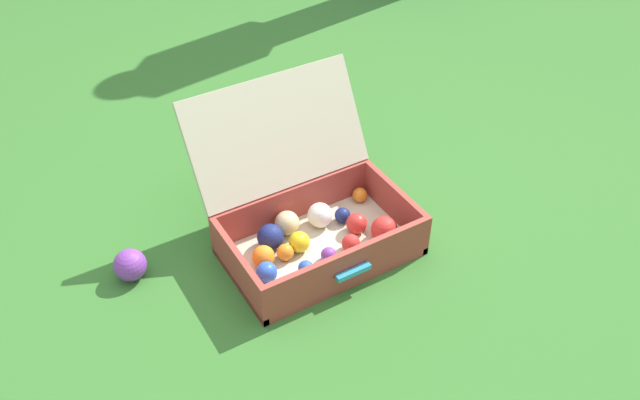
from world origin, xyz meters
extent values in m
plane|color=#336B28|center=(0.00, 0.00, 0.00)|extent=(16.00, 16.00, 0.00)
cube|color=beige|center=(-0.07, -0.01, 0.01)|extent=(0.56, 0.34, 0.03)
cube|color=#9E3D33|center=(-0.35, -0.01, 0.07)|extent=(0.02, 0.34, 0.15)
cube|color=#9E3D33|center=(0.20, -0.01, 0.07)|extent=(0.02, 0.34, 0.15)
cube|color=#9E3D33|center=(-0.07, -0.17, 0.07)|extent=(0.53, 0.02, 0.15)
cube|color=#9E3D33|center=(-0.07, 0.15, 0.07)|extent=(0.53, 0.02, 0.15)
cube|color=beige|center=(-0.07, 0.25, 0.29)|extent=(0.56, 0.19, 0.31)
cube|color=teal|center=(-0.07, -0.19, 0.08)|extent=(0.11, 0.02, 0.02)
sphere|color=navy|center=(-0.20, 0.07, 0.07)|extent=(0.08, 0.08, 0.08)
sphere|color=blue|center=(-0.17, -0.08, 0.05)|extent=(0.05, 0.05, 0.05)
sphere|color=orange|center=(0.15, 0.11, 0.05)|extent=(0.05, 0.05, 0.05)
sphere|color=orange|center=(-0.25, 0.01, 0.06)|extent=(0.07, 0.07, 0.07)
sphere|color=red|center=(0.11, -0.08, 0.07)|extent=(0.08, 0.08, 0.08)
sphere|color=red|center=(0.06, -0.01, 0.06)|extent=(0.07, 0.07, 0.07)
sphere|color=red|center=(0.00, -0.07, 0.05)|extent=(0.06, 0.06, 0.06)
sphere|color=yellow|center=(-0.13, 0.01, 0.06)|extent=(0.06, 0.06, 0.06)
sphere|color=#D1B784|center=(-0.13, 0.10, 0.06)|extent=(0.08, 0.08, 0.08)
sphere|color=white|center=(-0.02, 0.08, 0.06)|extent=(0.08, 0.08, 0.08)
sphere|color=blue|center=(-0.27, -0.05, 0.06)|extent=(0.06, 0.06, 0.06)
sphere|color=navy|center=(0.05, 0.05, 0.05)|extent=(0.05, 0.05, 0.05)
sphere|color=purple|center=(-0.08, -0.07, 0.05)|extent=(0.05, 0.05, 0.05)
sphere|color=orange|center=(-0.19, 0.00, 0.05)|extent=(0.05, 0.05, 0.05)
sphere|color=#CCDB38|center=(-0.19, -0.13, 0.05)|extent=(0.05, 0.05, 0.05)
sphere|color=purple|center=(-0.60, 0.19, 0.05)|extent=(0.10, 0.10, 0.10)
camera|label=1|loc=(-0.84, -1.30, 1.47)|focal=38.40mm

